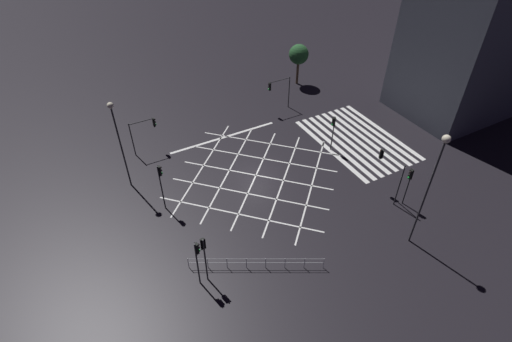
# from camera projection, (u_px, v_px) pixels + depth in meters

# --- Properties ---
(ground_plane) EXTENTS (200.00, 200.00, 0.00)m
(ground_plane) POSITION_uv_depth(u_px,v_px,m) (256.00, 175.00, 37.67)
(ground_plane) COLOR black
(road_markings) EXTENTS (17.96, 24.97, 0.01)m
(road_markings) POSITION_uv_depth(u_px,v_px,m) (326.00, 148.00, 41.00)
(road_markings) COLOR silver
(road_markings) RESTS_ON ground_plane
(traffic_light_nw_cross) EXTENTS (0.36, 0.39, 4.22)m
(traffic_light_nw_cross) POSITION_uv_depth(u_px,v_px,m) (197.00, 255.00, 26.58)
(traffic_light_nw_cross) COLOR #2D2D30
(traffic_light_nw_cross) RESTS_ON ground_plane
(traffic_light_ne_cross) EXTENTS (0.36, 2.66, 3.74)m
(traffic_light_ne_cross) POSITION_uv_depth(u_px,v_px,m) (145.00, 128.00, 38.87)
(traffic_light_ne_cross) COLOR #2D2D30
(traffic_light_ne_cross) RESTS_ON ground_plane
(traffic_light_nw_main) EXTENTS (0.39, 0.36, 4.27)m
(traffic_light_nw_main) POSITION_uv_depth(u_px,v_px,m) (204.00, 251.00, 26.82)
(traffic_light_nw_main) COLOR #2D2D30
(traffic_light_nw_main) RESTS_ON ground_plane
(traffic_light_median_north) EXTENTS (0.36, 0.39, 4.59)m
(traffic_light_median_north) POSITION_uv_depth(u_px,v_px,m) (161.00, 179.00, 32.25)
(traffic_light_median_north) COLOR #2D2D30
(traffic_light_median_north) RESTS_ON ground_plane
(traffic_light_sw_cross) EXTENTS (0.36, 0.39, 3.83)m
(traffic_light_sw_cross) POSITION_uv_depth(u_px,v_px,m) (409.00, 180.00, 32.97)
(traffic_light_sw_cross) COLOR #2D2D30
(traffic_light_sw_cross) RESTS_ON ground_plane
(traffic_light_median_south) EXTENTS (0.36, 0.39, 3.87)m
(traffic_light_median_south) POSITION_uv_depth(u_px,v_px,m) (333.00, 127.00, 39.05)
(traffic_light_median_south) COLOR #2D2D30
(traffic_light_median_south) RESTS_ON ground_plane
(traffic_light_se_cross) EXTENTS (0.36, 2.89, 3.93)m
(traffic_light_se_cross) POSITION_uv_depth(u_px,v_px,m) (278.00, 88.00, 44.99)
(traffic_light_se_cross) COLOR #2D2D30
(traffic_light_se_cross) RESTS_ON ground_plane
(traffic_light_sw_main) EXTENTS (2.87, 0.36, 4.35)m
(traffic_light_sw_main) POSITION_uv_depth(u_px,v_px,m) (390.00, 166.00, 33.58)
(traffic_light_sw_main) COLOR #2D2D30
(traffic_light_sw_main) RESTS_ON ground_plane
(street_lamp_east) EXTENTS (0.52, 0.52, 8.60)m
(street_lamp_east) POSITION_uv_depth(u_px,v_px,m) (117.00, 129.00, 32.73)
(street_lamp_east) COLOR #2D2D30
(street_lamp_east) RESTS_ON ground_plane
(street_lamp_west) EXTENTS (0.57, 0.57, 10.04)m
(street_lamp_west) POSITION_uv_depth(u_px,v_px,m) (435.00, 170.00, 26.88)
(street_lamp_west) COLOR #2D2D30
(street_lamp_west) RESTS_ON ground_plane
(street_tree_near) EXTENTS (2.46, 2.46, 5.19)m
(street_tree_near) POSITION_uv_depth(u_px,v_px,m) (299.00, 55.00, 49.55)
(street_tree_near) COLOR brown
(street_tree_near) RESTS_ON ground_plane
(pedestrian_railing) EXTENTS (4.81, 8.74, 1.05)m
(pedestrian_railing) POSITION_uv_depth(u_px,v_px,m) (256.00, 262.00, 29.05)
(pedestrian_railing) COLOR #9EA0A5
(pedestrian_railing) RESTS_ON ground_plane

